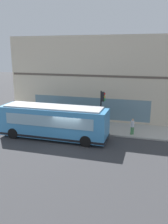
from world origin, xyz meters
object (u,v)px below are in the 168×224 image
traffic_light_near_corner (102,104)px  city_bus_nearside (53,122)px  newspaper_vending_box (41,116)px  pedestrian_near_building_entrance (36,115)px  pedestrian_by_light_pole (132,126)px  fire_hydrant (97,121)px  pedestrian_walking_along_curb (89,114)px

traffic_light_near_corner → city_bus_nearside: bearing=121.0°
city_bus_nearside → newspaper_vending_box: 5.97m
pedestrian_near_building_entrance → pedestrian_by_light_pole: size_ratio=1.12×
city_bus_nearside → traffic_light_near_corner: traffic_light_near_corner is taller
city_bus_nearside → pedestrian_by_light_pole: bearing=-69.4°
fire_hydrant → pedestrian_by_light_pole: pedestrian_by_light_pole is taller
pedestrian_near_building_entrance → traffic_light_near_corner: bearing=-94.4°
pedestrian_near_building_entrance → fire_hydrant: bearing=-75.1°
fire_hydrant → pedestrian_by_light_pole: (-2.05, -3.98, 0.53)m
traffic_light_near_corner → pedestrian_by_light_pole: 3.55m
traffic_light_near_corner → pedestrian_near_building_entrance: bearing=85.6°
pedestrian_near_building_entrance → pedestrian_by_light_pole: (-0.37, -10.31, -0.12)m
pedestrian_walking_along_curb → newspaper_vending_box: pedestrian_walking_along_curb is taller
city_bus_nearside → pedestrian_walking_along_curb: 5.56m
traffic_light_near_corner → newspaper_vending_box: 8.34m
fire_hydrant → city_bus_nearside: bearing=147.4°
pedestrian_walking_along_curb → fire_hydrant: bearing=-116.3°
pedestrian_by_light_pole → newspaper_vending_box: pedestrian_by_light_pole is taller
city_bus_nearside → fire_hydrant: city_bus_nearside is taller
fire_hydrant → newspaper_vending_box: size_ratio=0.82×
pedestrian_walking_along_curb → pedestrian_by_light_pole: size_ratio=1.12×
traffic_light_near_corner → fire_hydrant: 3.52m
pedestrian_by_light_pole → newspaper_vending_box: size_ratio=1.73×
pedestrian_near_building_entrance → pedestrian_walking_along_curb: same height
pedestrian_near_building_entrance → newspaper_vending_box: (1.66, 0.29, -0.55)m
city_bus_nearside → pedestrian_by_light_pole: 7.47m
fire_hydrant → newspaper_vending_box: newspaper_vending_box is taller
city_bus_nearside → traffic_light_near_corner: 4.93m
city_bus_nearside → newspaper_vending_box: bearing=37.9°
fire_hydrant → pedestrian_near_building_entrance: pedestrian_near_building_entrance is taller
pedestrian_near_building_entrance → city_bus_nearside: bearing=-131.8°
pedestrian_near_building_entrance → pedestrian_walking_along_curb: 5.73m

